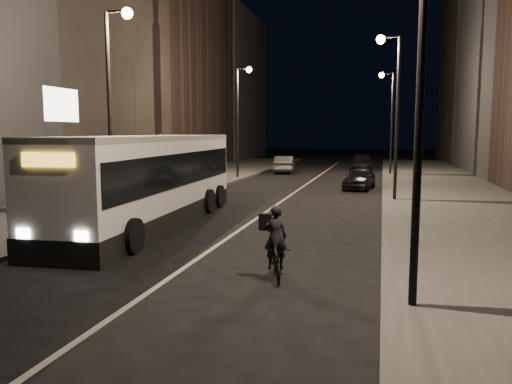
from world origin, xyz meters
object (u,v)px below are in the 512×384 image
Objects in this scene: cyclist_on_bicycle at (276,255)px; car_far at (362,162)px; streetlight_right_near at (408,33)px; car_mid at (284,164)px; streetlight_left_far at (241,107)px; streetlight_left_near at (115,85)px; car_near at (359,178)px; city_bus at (150,177)px; streetlight_right_mid at (392,95)px; streetlight_right_far at (389,109)px.

car_far is (0.55, 35.74, 0.11)m from cyclist_on_bicycle.
streetlight_right_near reaches higher than car_mid.
car_far is (8.43, 11.26, -4.64)m from streetlight_left_far.
streetlight_left_near is at bearing 143.12° from streetlight_right_near.
city_bus is at bearing -109.17° from car_near.
city_bus is (1.73, -18.65, -3.51)m from streetlight_left_far.
streetlight_left_far is 2.06× the size of car_near.
streetlight_right_mid is 15.49m from cyclist_on_bicycle.
streetlight_right_mid is (0.00, 16.00, 0.00)m from streetlight_right_near.
city_bus is at bearing -109.92° from streetlight_right_far.
streetlight_left_near is 2.06× the size of car_near.
streetlight_right_near is 12.09m from city_bus.
streetlight_left_far is at bearing 91.03° from cyclist_on_bicycle.
streetlight_right_near reaches higher than city_bus.
city_bus is (1.73, -0.65, -3.51)m from streetlight_left_near.
streetlight_left_near reaches higher than car_far.
car_near is at bearing -90.53° from car_far.
car_mid is (-8.64, 0.63, -4.63)m from streetlight_right_far.
cyclist_on_bicycle is 35.74m from car_far.
streetlight_left_near is 18.00m from streetlight_left_far.
streetlight_right_mid reaches higher than car_mid.
car_near is (-1.73, 21.53, -4.69)m from streetlight_right_near.
streetlight_right_mid reaches higher than car_far.
streetlight_right_near is 32.00m from streetlight_right_far.
streetlight_left_near is 1.83× the size of car_mid.
streetlight_right_near is at bearing -90.00° from streetlight_right_mid.
car_far is at bearing 74.70° from city_bus.
streetlight_left_far is (0.00, 18.00, 0.00)m from streetlight_left_near.
car_far is at bearing -151.54° from car_mid.
car_mid reaches higher than car_far.
cyclist_on_bicycle reaches higher than car_mid.
streetlight_left_near is (-10.66, 8.00, 0.00)m from streetlight_right_near.
streetlight_right_near reaches higher than cyclist_on_bicycle.
car_far is (-2.24, 37.26, -4.64)m from streetlight_right_near.
streetlight_right_far is 12.24m from streetlight_left_far.
streetlight_right_near and streetlight_right_mid have the same top height.
streetlight_left_far reaches higher than city_bus.
cyclist_on_bicycle is at bearing -72.16° from streetlight_left_far.
streetlight_right_far is 4.44× the size of cyclist_on_bicycle.
streetlight_right_near is 1.00× the size of streetlight_right_mid.
car_near is (-1.73, 5.53, -4.69)m from streetlight_right_mid.
streetlight_left_far is at bearing 92.63° from city_bus.
cyclist_on_bicycle is (-2.79, -30.48, -4.75)m from streetlight_right_far.
cyclist_on_bicycle is at bearing -93.25° from car_far.
streetlight_right_far is 2.06× the size of car_near.
streetlight_right_far is at bearing 90.00° from streetlight_right_mid.
car_far is at bearing 53.19° from streetlight_left_far.
city_bus is 25.30m from car_mid.
streetlight_right_near and streetlight_left_far have the same top height.
streetlight_right_far is 1.00× the size of streetlight_left_near.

